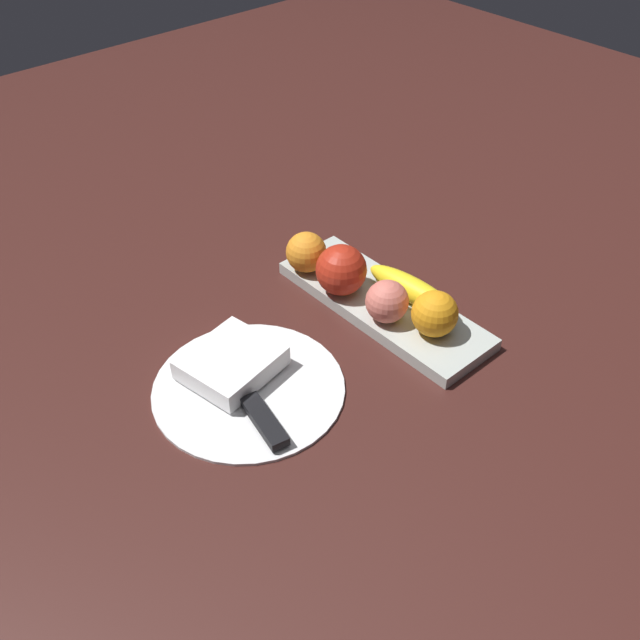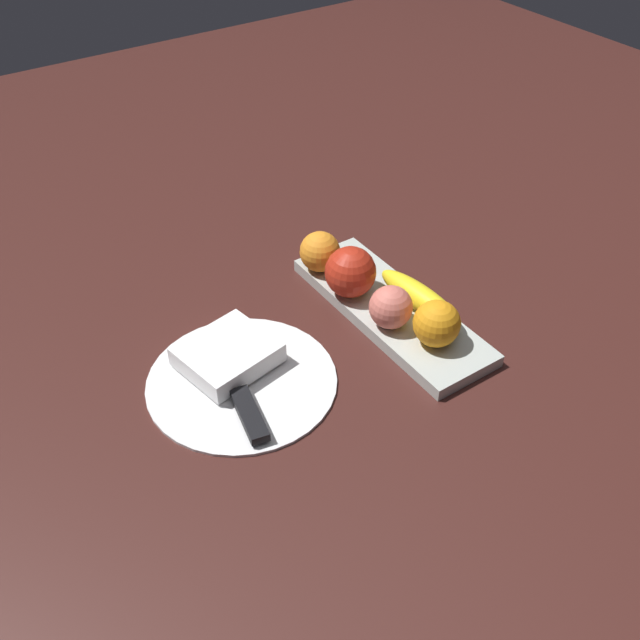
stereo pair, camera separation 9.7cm
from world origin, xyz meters
name	(u,v)px [view 2 (the right image)]	position (x,y,z in m)	size (l,w,h in m)	color
ground_plane	(378,301)	(0.00, 0.00, 0.00)	(2.40, 2.40, 0.00)	#3D1C18
fruit_tray	(391,310)	(-0.04, 0.01, 0.01)	(0.34, 0.12, 0.02)	#B6BEB7
apple	(350,272)	(0.02, 0.04, 0.06)	(0.08, 0.08, 0.08)	#B62816
banana	(420,298)	(-0.06, -0.02, 0.04)	(0.16, 0.04, 0.04)	yellow
orange_near_apple	(437,324)	(-0.13, 0.01, 0.05)	(0.06, 0.06, 0.06)	orange
orange_near_banana	(320,252)	(0.10, 0.04, 0.05)	(0.06, 0.06, 0.06)	orange
peach	(391,307)	(-0.07, 0.03, 0.05)	(0.06, 0.06, 0.06)	#D66C5D
dinner_plate	(242,380)	(-0.04, 0.25, 0.00)	(0.25, 0.25, 0.01)	white
folded_napkin	(229,356)	(0.00, 0.25, 0.02)	(0.10, 0.12, 0.03)	white
knife	(245,406)	(-0.09, 0.28, 0.01)	(0.18, 0.06, 0.01)	silver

